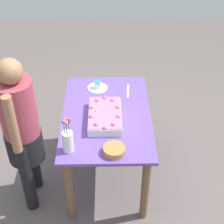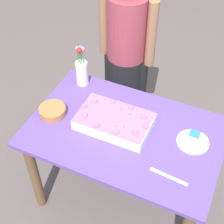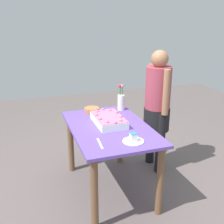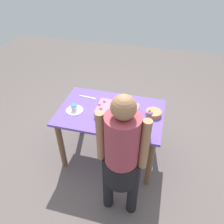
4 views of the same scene
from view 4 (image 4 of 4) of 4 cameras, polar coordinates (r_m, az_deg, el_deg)
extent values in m
plane|color=#625754|center=(3.10, -0.33, -11.00)|extent=(8.00, 8.00, 0.00)
cube|color=#6749AB|center=(2.58, -0.39, -0.11)|extent=(1.23, 0.80, 0.03)
cylinder|color=brown|center=(3.02, 11.26, -3.68)|extent=(0.07, 0.07, 0.73)
cylinder|color=brown|center=(3.20, -8.26, -0.45)|extent=(0.07, 0.07, 0.73)
cylinder|color=brown|center=(2.57, 9.80, -13.13)|extent=(0.07, 0.07, 0.73)
cylinder|color=brown|center=(2.78, -13.11, -8.57)|extent=(0.07, 0.07, 0.73)
cube|color=white|center=(2.52, 1.31, 0.35)|extent=(0.47, 0.29, 0.08)
cube|color=pink|center=(2.49, 1.32, 1.11)|extent=(0.46, 0.28, 0.01)
sphere|color=pink|center=(2.54, -3.35, 1.99)|extent=(0.04, 0.04, 0.04)
sphere|color=pink|center=(2.47, -2.94, 0.90)|extent=(0.04, 0.04, 0.04)
sphere|color=pink|center=(2.41, -0.83, -0.10)|extent=(0.04, 0.04, 0.04)
sphere|color=pink|center=(2.39, 2.21, -0.59)|extent=(0.04, 0.04, 0.04)
sphere|color=pink|center=(2.41, 4.90, -0.35)|extent=(0.04, 0.04, 0.04)
sphere|color=pink|center=(2.46, 6.13, 0.51)|extent=(0.04, 0.04, 0.04)
sphere|color=pink|center=(2.52, 5.50, 1.61)|extent=(0.04, 0.04, 0.04)
sphere|color=pink|center=(2.57, 3.35, 2.54)|extent=(0.04, 0.04, 0.04)
sphere|color=pink|center=(2.59, 0.51, 2.97)|extent=(0.04, 0.04, 0.04)
sphere|color=pink|center=(2.58, -2.02, 2.76)|extent=(0.04, 0.04, 0.04)
cone|color=#2D8438|center=(2.55, -0.34, 2.26)|extent=(0.02, 0.02, 0.02)
cone|color=#2D8438|center=(2.43, 0.65, 0.18)|extent=(0.02, 0.02, 0.02)
cone|color=#2D8438|center=(2.46, -0.93, 0.72)|extent=(0.02, 0.02, 0.02)
cone|color=#2D8438|center=(2.56, 0.80, 2.33)|extent=(0.02, 0.02, 0.02)
cylinder|color=white|center=(2.62, -9.75, 0.47)|extent=(0.20, 0.20, 0.01)
cube|color=white|center=(2.60, -9.84, 1.14)|extent=(0.06, 0.06, 0.07)
cube|color=#2E83CC|center=(2.57, -9.93, 1.81)|extent=(0.06, 0.06, 0.01)
cube|color=silver|center=(2.83, -6.37, 3.91)|extent=(0.23, 0.04, 0.00)
cylinder|color=white|center=(2.23, 9.21, -4.47)|extent=(0.09, 0.09, 0.19)
cylinder|color=#2D8438|center=(2.13, 9.15, -1.51)|extent=(0.01, 0.01, 0.11)
sphere|color=#D2688E|center=(2.09, 9.31, -0.30)|extent=(0.04, 0.04, 0.04)
cylinder|color=#2D8438|center=(2.12, 9.69, -1.81)|extent=(0.01, 0.01, 0.11)
sphere|color=#2E83C5|center=(2.08, 9.86, -0.59)|extent=(0.03, 0.03, 0.03)
cylinder|color=#2D8438|center=(2.13, 10.08, -1.52)|extent=(0.01, 0.01, 0.11)
sphere|color=#DA6C90|center=(2.10, 10.25, -0.32)|extent=(0.03, 0.03, 0.03)
cylinder|color=#2D8438|center=(2.14, 9.59, -1.21)|extent=(0.01, 0.01, 0.11)
sphere|color=red|center=(2.11, 9.75, 0.00)|extent=(0.04, 0.04, 0.04)
cylinder|color=#B87742|center=(2.55, 10.80, -0.30)|extent=(0.18, 0.18, 0.05)
cylinder|color=black|center=(2.33, 5.49, -19.31)|extent=(0.11, 0.11, 0.78)
cylinder|color=black|center=(2.36, -1.05, -18.05)|extent=(0.11, 0.11, 0.78)
cylinder|color=black|center=(2.12, 2.37, -14.72)|extent=(0.31, 0.31, 0.28)
cylinder|color=#9D3C4A|center=(1.83, 2.68, -7.55)|extent=(0.30, 0.30, 0.52)
sphere|color=#9D6D4B|center=(1.60, 3.04, 1.24)|extent=(0.20, 0.20, 0.20)
cylinder|color=#9D6D4B|center=(1.81, 8.55, -8.54)|extent=(0.08, 0.08, 0.52)
cylinder|color=#9D6D4B|center=(1.86, -3.02, -6.50)|extent=(0.08, 0.08, 0.52)
camera|label=1|loc=(2.76, 68.83, 24.42)|focal=55.00mm
camera|label=2|loc=(3.46, -4.03, 39.11)|focal=55.00mm
camera|label=3|loc=(4.20, -37.04, 25.27)|focal=45.00mm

